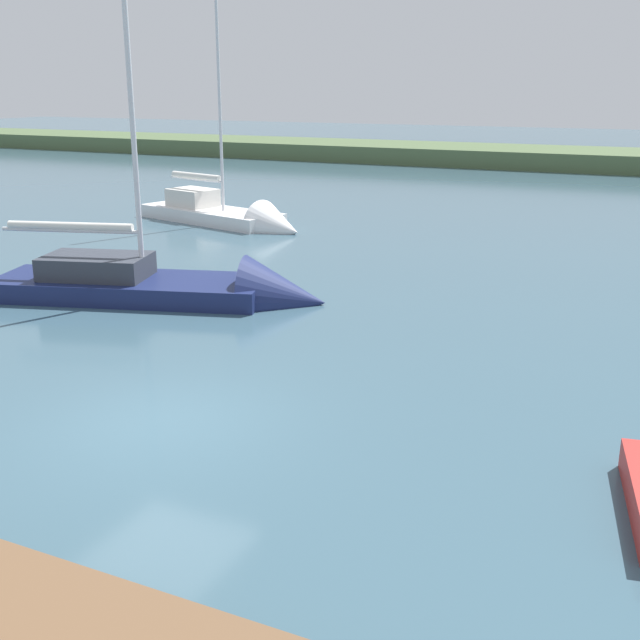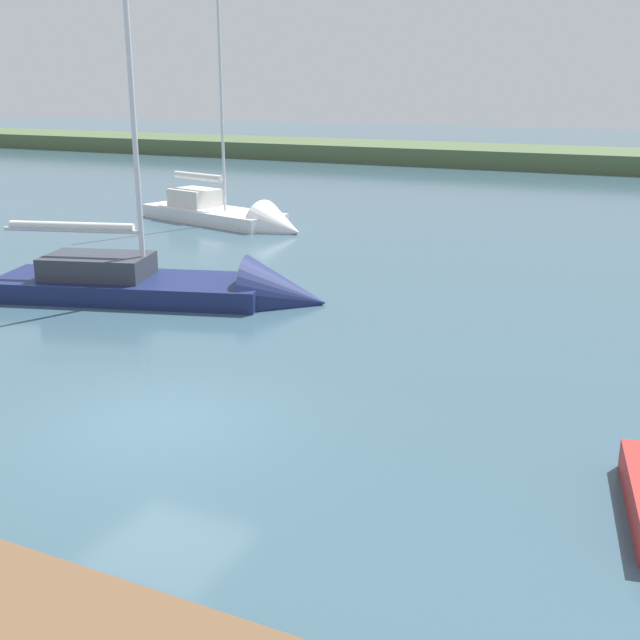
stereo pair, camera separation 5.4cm
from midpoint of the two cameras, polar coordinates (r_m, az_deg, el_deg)
The scene contains 4 objects.
ground_plane at distance 13.59m, azimuth -11.48°, elevation -7.23°, with size 200.00×200.00×0.00m, color #385666.
far_shoreline at distance 57.58m, azimuth 18.17°, elevation 10.53°, with size 180.00×8.00×2.40m, color #4C603D.
sailboat_far_left at distance 32.09m, azimuth -6.15°, elevation 7.27°, with size 8.36×4.07×10.33m.
sailboat_outer_mooring at distance 20.95m, azimuth -9.65°, elevation 1.92°, with size 9.15×4.84×10.29m.
Camera 2 is at (-7.70, 9.79, 5.45)m, focal length 43.86 mm.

